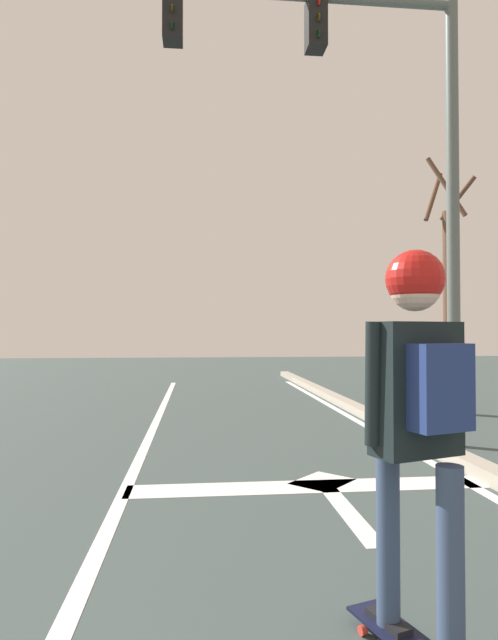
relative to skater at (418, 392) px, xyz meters
The scene contains 9 objects.
lane_line_center 3.23m from the skater, 122.46° to the left, with size 0.12×20.00×0.01m, color silver.
lane_line_curbside 3.23m from the skater, 57.54° to the left, with size 0.12×20.00×0.01m, color silver.
stop_bar 2.86m from the skater, 88.35° to the left, with size 3.37×0.40×0.01m, color silver.
lane_arrow_stem 2.25m from the skater, 82.71° to the left, with size 0.16×1.40×0.01m, color silver.
lane_arrow_head 3.01m from the skater, 84.95° to the left, with size 0.56×0.44×0.01m, color silver.
curb_strip 3.33m from the skater, 53.69° to the left, with size 0.24×24.00×0.14m, color #A29A8A.
skater is the anchor object (origin of this frame).
traffic_signal_mast 5.21m from the skater, 77.54° to the left, with size 5.39×0.34×6.00m.
roadside_tree 7.50m from the skater, 62.17° to the left, with size 0.95×0.96×4.50m.
Camera 1 is at (0.49, 1.27, 1.45)m, focal length 29.24 mm.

